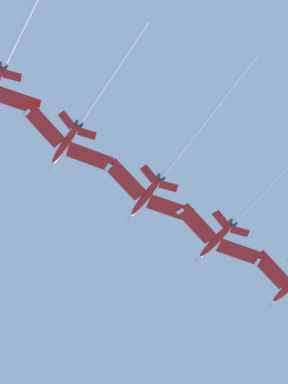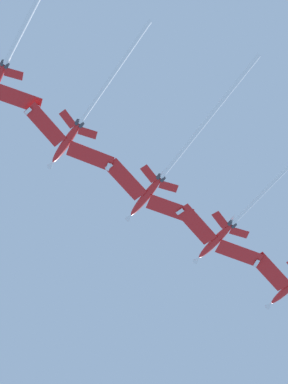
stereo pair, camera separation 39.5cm
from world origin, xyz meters
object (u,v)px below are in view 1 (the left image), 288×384
at_px(jet_inner_left, 76,127).
at_px(jet_inner_right, 231,224).
at_px(jet_centre, 164,173).
at_px(jet_far_left, 8,56).

relative_size(jet_inner_left, jet_inner_right, 0.94).
bearing_deg(jet_centre, jet_inner_left, 60.02).
relative_size(jet_far_left, jet_inner_right, 1.07).
bearing_deg(jet_inner_right, jet_far_left, 69.77).
bearing_deg(jet_inner_right, jet_centre, 69.75).
height_order(jet_centre, jet_inner_right, jet_centre).
distance_m(jet_centre, jet_inner_right, 16.68).
height_order(jet_far_left, jet_inner_right, jet_far_left).
height_order(jet_inner_left, jet_inner_right, jet_inner_left).
height_order(jet_inner_left, jet_centre, jet_inner_left).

